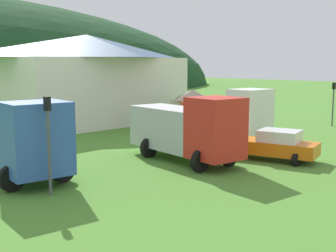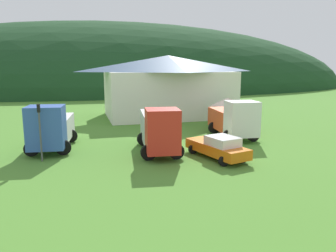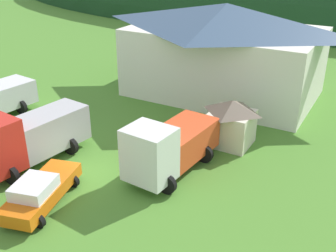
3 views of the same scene
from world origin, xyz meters
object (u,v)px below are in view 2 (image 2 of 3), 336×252
box_truck_blue (51,127)px  heavy_rig_white (234,119)px  play_shed_cream (227,112)px  crane_truck_red (159,128)px  service_pickup_orange (218,147)px  traffic_light_west (40,126)px  traffic_cone_near_pickup (145,146)px  depot_building (168,85)px

box_truck_blue → heavy_rig_white: (15.55, 0.22, -0.04)m
play_shed_cream → crane_truck_red: bearing=-138.9°
service_pickup_orange → traffic_light_west: size_ratio=1.40×
crane_truck_red → heavy_rig_white: crane_truck_red is taller
heavy_rig_white → crane_truck_red: bearing=-62.7°
crane_truck_red → traffic_cone_near_pickup: bearing=-156.6°
service_pickup_orange → heavy_rig_white: bearing=130.5°
heavy_rig_white → service_pickup_orange: bearing=-29.7°
heavy_rig_white → service_pickup_orange: 7.26m
service_pickup_orange → depot_building: bearing=160.2°
heavy_rig_white → traffic_cone_near_pickup: heavy_rig_white is taller
depot_building → crane_truck_red: bearing=-107.5°
depot_building → traffic_light_west: size_ratio=4.15×
traffic_light_west → heavy_rig_white: bearing=12.0°
heavy_rig_white → box_truck_blue: bearing=-84.2°
traffic_light_west → box_truck_blue: bearing=81.7°
box_truck_blue → traffic_light_west: size_ratio=1.77×
heavy_rig_white → traffic_cone_near_pickup: (-8.38, -0.91, -1.71)m
play_shed_cream → traffic_light_west: traffic_light_west is taller
traffic_light_west → traffic_cone_near_pickup: traffic_light_west is taller
service_pickup_orange → traffic_light_west: (-11.91, 2.52, 1.60)m
depot_building → traffic_light_west: (-13.64, -17.20, -1.51)m
crane_truck_red → heavy_rig_white: 8.33m
heavy_rig_white → service_pickup_orange: heavy_rig_white is taller
crane_truck_red → traffic_cone_near_pickup: size_ratio=12.75×
crane_truck_red → traffic_cone_near_pickup: crane_truck_red is taller
traffic_light_west → play_shed_cream: bearing=25.6°
play_shed_cream → heavy_rig_white: (-1.79, -5.14, 0.12)m
depot_building → box_truck_blue: bearing=-133.2°
traffic_cone_near_pickup → play_shed_cream: bearing=30.7°
crane_truck_red → service_pickup_orange: crane_truck_red is taller
service_pickup_orange → traffic_light_west: traffic_light_west is taller
depot_building → crane_truck_red: size_ratio=2.24×
depot_building → heavy_rig_white: (2.37, -13.80, -2.23)m
box_truck_blue → traffic_cone_near_pickup: 7.42m
play_shed_cream → service_pickup_orange: 12.56m
service_pickup_orange → traffic_cone_near_pickup: (-4.27, 5.02, -0.83)m
heavy_rig_white → traffic_light_west: bearing=-73.0°
box_truck_blue → heavy_rig_white: 15.55m
depot_building → traffic_light_west: depot_building is taller
traffic_cone_near_pickup → box_truck_blue: bearing=174.5°
depot_building → heavy_rig_white: size_ratio=2.39×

